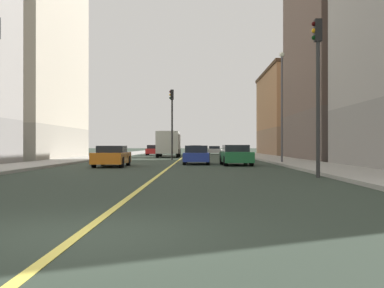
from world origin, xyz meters
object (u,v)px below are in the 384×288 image
Objects in this scene: building_left_mid at (353,62)px; street_lamp_left_near at (282,96)px; car_white at (195,150)px; building_right_midblock at (17,42)px; car_silver at (214,150)px; car_blue at (196,155)px; building_left_far at (301,113)px; car_orange at (112,156)px; car_green at (236,155)px; box_truck at (169,143)px; traffic_light_median_far at (172,115)px; car_red at (154,150)px; traffic_light_left_near at (318,76)px.

building_left_mid is 2.25× the size of street_lamp_left_near.
street_lamp_left_near is 1.70× the size of car_white.
building_right_midblock is at bearing 155.17° from street_lamp_left_near.
building_left_mid is at bearing -4.27° from building_right_midblock.
building_left_mid is 4.33× the size of car_silver.
building_right_midblock is 22.63m from car_blue.
car_orange is (-18.94, -32.97, -4.95)m from building_left_far.
building_right_midblock is 25.45m from car_green.
box_truck is (-5.74, 20.20, 0.89)m from car_green.
car_green is 0.65× the size of box_truck.
traffic_light_median_far reaches higher than car_white.
car_orange is (-11.19, -4.09, -4.14)m from street_lamp_left_near.
street_lamp_left_near is 5.70m from car_green.
car_green is at bearing -66.53° from traffic_light_median_far.
car_blue is at bearing -78.54° from car_red.
car_green is (4.87, -11.22, -3.42)m from traffic_light_median_far.
car_orange is 6.45m from car_blue.
building_right_midblock reaches higher than building_left_far.
building_left_mid is at bearing -67.36° from car_silver.
traffic_light_left_near is at bearing -47.93° from building_right_midblock.
car_orange is (11.73, -14.70, -10.36)m from building_right_midblock.
car_orange is (-10.17, 9.58, -3.49)m from traffic_light_left_near.
car_silver is at bearing 71.84° from box_truck.
building_left_mid is 2.64× the size of box_truck.
car_red reaches higher than car_white.
box_truck is (2.64, -10.01, 0.88)m from car_red.
car_blue is at bearing -89.49° from car_white.
building_left_far is 15.36m from car_white.
box_truck is (-5.62, -17.12, 0.94)m from car_silver.
car_green reaches higher than car_white.
car_blue is (0.30, -32.93, 0.00)m from car_white.
building_left_far is 2.82× the size of box_truck.
building_left_mid is 12.02m from street_lamp_left_near.
car_white is 0.69× the size of box_truck.
building_right_midblock is at bearing 175.73° from building_left_mid.
car_orange is 22.41m from box_truck.
car_silver is (-11.27, 6.44, -4.99)m from building_left_far.
traffic_light_median_far is at bearing 176.76° from building_left_mid.
building_right_midblock is at bearing -128.14° from car_silver.
street_lamp_left_near is at bearing 30.50° from car_green.
traffic_light_left_near is 1.01× the size of traffic_light_median_far.
building_left_mid is 24.03m from car_orange.
traffic_light_median_far is 1.40× the size of car_white.
traffic_light_median_far is 19.62m from car_red.
car_white is at bearing 78.89° from box_truck.
car_red is at bearing 101.46° from car_blue.
car_green is at bearing -109.84° from building_left_far.
street_lamp_left_near is at bearing -67.36° from car_red.
traffic_light_left_near reaches higher than car_red.
car_silver is 0.92× the size of car_blue.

